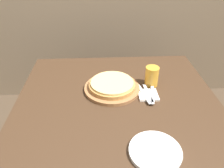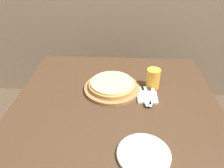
# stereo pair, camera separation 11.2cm
# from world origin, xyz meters

# --- Properties ---
(dining_table) EXTENTS (1.13, 1.06, 0.71)m
(dining_table) POSITION_xyz_m (0.00, 0.00, 0.35)
(dining_table) COLOR #3D2819
(dining_table) RESTS_ON ground_plane
(pizza_on_board) EXTENTS (0.33, 0.33, 0.06)m
(pizza_on_board) POSITION_xyz_m (-0.03, 0.10, 0.73)
(pizza_on_board) COLOR #99663D
(pizza_on_board) RESTS_ON dining_table
(beer_glass) EXTENTS (0.08, 0.08, 0.12)m
(beer_glass) POSITION_xyz_m (0.22, 0.14, 0.78)
(beer_glass) COLOR gold
(beer_glass) RESTS_ON dining_table
(dinner_plate) EXTENTS (0.22, 0.22, 0.02)m
(dinner_plate) POSITION_xyz_m (0.13, -0.38, 0.72)
(dinner_plate) COLOR white
(dinner_plate) RESTS_ON dining_table
(napkin_stack) EXTENTS (0.11, 0.11, 0.01)m
(napkin_stack) POSITION_xyz_m (0.18, 0.02, 0.72)
(napkin_stack) COLOR white
(napkin_stack) RESTS_ON dining_table
(fork) EXTENTS (0.06, 0.19, 0.00)m
(fork) POSITION_xyz_m (0.15, 0.02, 0.72)
(fork) COLOR silver
(fork) RESTS_ON napkin_stack
(dinner_knife) EXTENTS (0.03, 0.19, 0.00)m
(dinner_knife) POSITION_xyz_m (0.18, 0.02, 0.72)
(dinner_knife) COLOR silver
(dinner_knife) RESTS_ON napkin_stack
(spoon) EXTENTS (0.05, 0.16, 0.00)m
(spoon) POSITION_xyz_m (0.20, 0.02, 0.72)
(spoon) COLOR silver
(spoon) RESTS_ON napkin_stack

